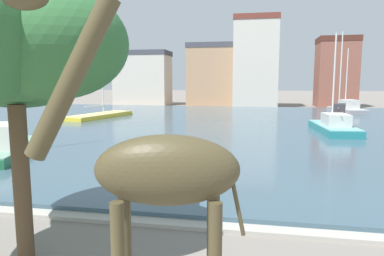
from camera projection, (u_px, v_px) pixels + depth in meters
name	position (u px, v px, depth m)	size (l,w,h in m)	color
harbor_water	(214.00, 125.00, 31.59)	(81.97, 43.52, 0.26)	#3D5666
quay_edge_coping	(119.00, 220.00, 10.15)	(81.97, 0.50, 0.12)	#ADA89E
giraffe_statue	(155.00, 178.00, 4.67)	(3.07, 1.06, 5.39)	#4C4228
sailboat_teal	(332.00, 127.00, 26.67)	(2.75, 7.86, 7.51)	teal
sailboat_green	(11.00, 146.00, 18.63)	(4.43, 8.19, 9.24)	#236B42
sailboat_red	(338.00, 115.00, 35.54)	(3.32, 7.51, 8.82)	red
sailboat_grey	(345.00, 109.00, 42.82)	(3.76, 7.40, 7.87)	#939399
sailboat_yellow	(105.00, 116.00, 37.28)	(4.35, 9.95, 9.55)	gold
shade_tree	(5.00, 40.00, 7.44)	(5.25, 6.27, 6.64)	brown
townhouse_end_terrace	(143.00, 78.00, 60.01)	(9.09, 5.57, 9.01)	beige
townhouse_narrow_midrow	(215.00, 75.00, 58.32)	(8.68, 6.41, 10.03)	tan
townhouse_tall_gabled	(256.00, 63.00, 54.02)	(6.65, 7.06, 13.55)	beige
townhouse_corner_house	(336.00, 72.00, 54.57)	(5.84, 5.54, 10.63)	#8E5142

